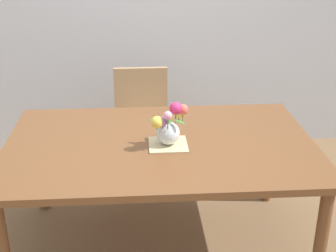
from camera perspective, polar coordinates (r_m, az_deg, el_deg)
ground_plane at (r=3.13m, az=-0.88°, el=-14.36°), size 12.00×12.00×0.00m
dining_table at (r=2.77m, az=-0.97°, el=-3.32°), size 1.81×1.17×0.74m
chair_far at (r=3.68m, az=-3.23°, el=0.96°), size 0.42×0.42×0.90m
placemat at (r=2.71m, az=-0.00°, el=-2.26°), size 0.22×0.22×0.01m
flower_vase at (r=2.66m, az=0.17°, el=0.04°), size 0.23×0.20×0.25m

